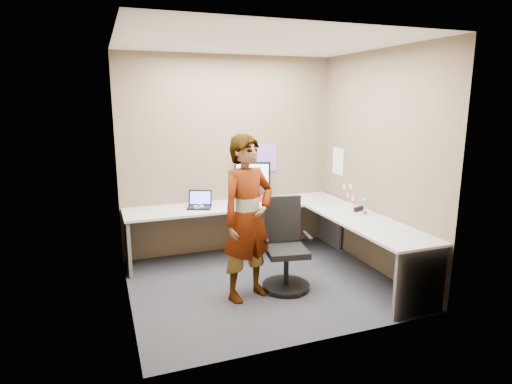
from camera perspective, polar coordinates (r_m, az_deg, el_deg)
name	(u,v)px	position (r m, az deg, el deg)	size (l,w,h in m)	color
ground	(263,284)	(5.13, 0.94, -12.11)	(3.00, 3.00, 0.00)	#26262B
wall_back	(230,156)	(5.95, -3.55, 4.86)	(3.00, 3.00, 0.00)	brown
wall_right	(377,163)	(5.45, 15.89, 3.72)	(2.70, 2.70, 0.00)	brown
wall_left	(122,179)	(4.43, -17.44, 1.70)	(2.70, 2.70, 0.00)	brown
ceiling	(264,42)	(4.70, 1.06, 19.38)	(3.00, 3.00, 0.00)	white
desk	(284,223)	(5.42, 3.81, -4.14)	(2.98, 2.58, 0.73)	#B8B8B8
paper_ream	(253,198)	(6.00, -0.41, -0.78)	(0.31, 0.23, 0.06)	#B41712
monitor	(252,176)	(5.95, -0.48, 2.16)	(0.48, 0.22, 0.47)	black
laptop	(200,203)	(5.63, -7.51, -1.50)	(0.37, 0.34, 0.22)	black
trackball_mouse	(199,207)	(5.55, -7.64, -2.02)	(0.12, 0.08, 0.07)	#B7B7BC
origami	(229,204)	(5.68, -3.60, -1.58)	(0.10, 0.10, 0.06)	white
stapler	(359,209)	(5.57, 13.51, -2.21)	(0.15, 0.04, 0.06)	black
flower	(365,203)	(5.41, 14.36, -1.42)	(0.07, 0.07, 0.22)	brown
calendar_purple	(267,157)	(6.12, 1.44, 4.62)	(0.30, 0.01, 0.40)	#846BB7
calendar_white	(338,161)	(6.20, 10.89, 4.03)	(0.01, 0.28, 0.38)	white
sticky_note_a	(351,187)	(5.96, 12.50, 0.70)	(0.01, 0.07, 0.07)	#F2E059
sticky_note_b	(348,195)	(6.03, 12.19, -0.42)	(0.01, 0.07, 0.07)	pink
sticky_note_c	(353,198)	(5.94, 12.80, -0.85)	(0.01, 0.07, 0.07)	pink
sticky_note_d	(345,187)	(6.09, 11.73, 0.69)	(0.01, 0.07, 0.07)	#F2E059
office_chair	(285,252)	(4.91, 3.89, -8.03)	(0.56, 0.54, 1.02)	black
person	(248,218)	(4.52, -1.12, -3.55)	(0.65, 0.42, 1.77)	#999399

